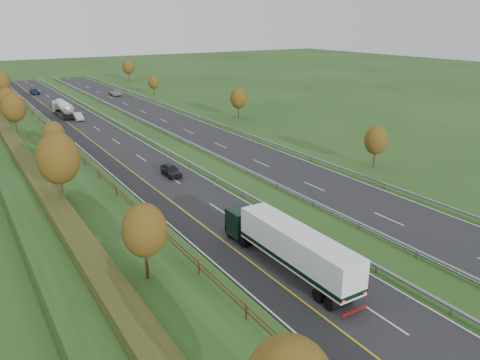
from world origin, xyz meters
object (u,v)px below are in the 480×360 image
Objects in this scene: road_tanker at (63,108)px; car_small_far at (34,91)px; car_oncoming at (115,93)px; box_lorry at (289,245)px; car_silver_mid at (78,116)px; car_dark_near at (171,170)px.

car_small_far is (0.19, 37.45, -1.04)m from road_tanker.
box_lorry is at bearing 81.31° from car_oncoming.
box_lorry is 1.45× the size of road_tanker.
car_oncoming is (17.79, 101.40, -1.57)m from box_lorry.
car_small_far is (-1.34, 43.31, 0.01)m from car_silver_mid.
car_dark_near reaches higher than car_oncoming.
box_lorry is 3.47× the size of car_silver_mid.
car_oncoming is at bearing 50.43° from road_tanker.
road_tanker is (-0.99, 78.68, -0.47)m from box_lorry.
car_dark_near is at bearing -86.59° from road_tanker.
car_silver_mid is 0.87× the size of car_small_far.
car_dark_near is at bearing -87.86° from car_silver_mid.
box_lorry is 116.14m from car_small_far.
box_lorry reaches higher than car_dark_near.
box_lorry reaches higher than car_small_far.
car_small_far is 23.72m from car_oncoming.
box_lorry is 102.96m from car_oncoming.
road_tanker is at bearing 90.72° from box_lorry.
road_tanker is 29.50m from car_oncoming.
car_dark_near is 87.77m from car_small_far.
car_silver_mid is (-1.47, 44.41, 0.00)m from car_dark_near.
car_small_far is (-0.80, 116.13, -1.51)m from box_lorry.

